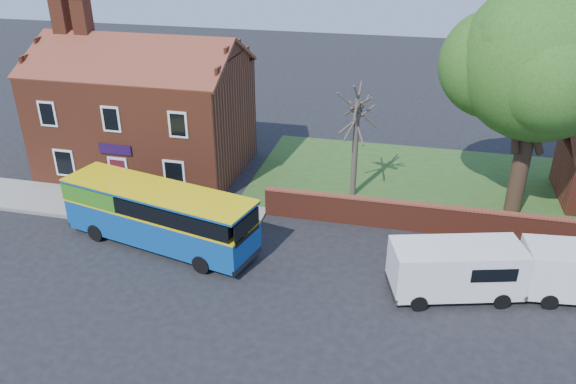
# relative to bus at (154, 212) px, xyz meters

# --- Properties ---
(ground) EXTENTS (120.00, 120.00, 0.00)m
(ground) POSITION_rel_bus_xyz_m (2.52, -2.79, -1.74)
(ground) COLOR black
(ground) RESTS_ON ground
(pavement) EXTENTS (18.00, 3.50, 0.12)m
(pavement) POSITION_rel_bus_xyz_m (-4.48, 2.96, -1.68)
(pavement) COLOR gray
(pavement) RESTS_ON ground
(kerb) EXTENTS (18.00, 0.15, 0.14)m
(kerb) POSITION_rel_bus_xyz_m (-4.48, 1.21, -1.67)
(kerb) COLOR slate
(kerb) RESTS_ON ground
(grass_strip) EXTENTS (26.00, 12.00, 0.04)m
(grass_strip) POSITION_rel_bus_xyz_m (15.52, 10.21, -1.72)
(grass_strip) COLOR #426B28
(grass_strip) RESTS_ON ground
(shop_building) EXTENTS (12.30, 8.13, 10.50)m
(shop_building) POSITION_rel_bus_xyz_m (-4.51, 8.71, 1.68)
(shop_building) COLOR brown
(shop_building) RESTS_ON ground
(boundary_wall) EXTENTS (22.00, 0.38, 1.60)m
(boundary_wall) POSITION_rel_bus_xyz_m (15.52, 4.21, -0.92)
(boundary_wall) COLOR maroon
(boundary_wall) RESTS_ON ground
(bus) EXTENTS (10.34, 4.77, 3.05)m
(bus) POSITION_rel_bus_xyz_m (0.00, 0.00, 0.00)
(bus) COLOR #0D4797
(bus) RESTS_ON ground
(van_near) EXTENTS (5.86, 3.59, 2.40)m
(van_near) POSITION_rel_bus_xyz_m (14.33, -1.00, -0.39)
(van_near) COLOR white
(van_near) RESTS_ON ground
(large_tree) EXTENTS (10.17, 8.04, 12.40)m
(large_tree) POSITION_rel_bus_xyz_m (17.87, 7.92, 6.38)
(large_tree) COLOR black
(large_tree) RESTS_ON ground
(bare_tree) EXTENTS (2.38, 2.84, 6.35)m
(bare_tree) POSITION_rel_bus_xyz_m (8.86, 7.62, 1.52)
(bare_tree) COLOR #4C4238
(bare_tree) RESTS_ON ground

